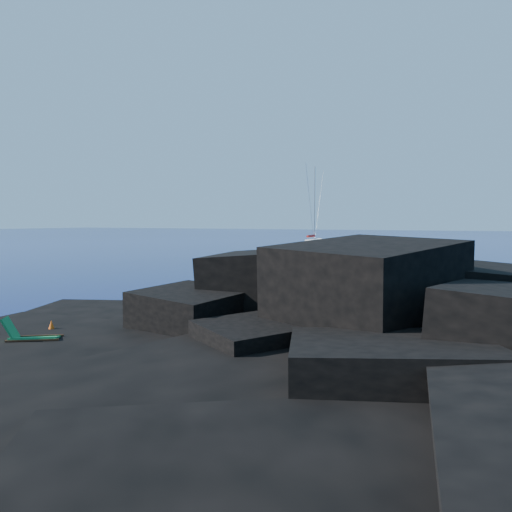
{
  "coord_description": "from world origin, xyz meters",
  "views": [
    {
      "loc": [
        17.17,
        -10.15,
        4.0
      ],
      "look_at": [
        4.27,
        14.83,
        2.0
      ],
      "focal_mm": 35.0,
      "sensor_mm": 36.0,
      "label": 1
    }
  ],
  "objects_px": {
    "sunbather": "(55,340)",
    "marker_cone": "(52,329)",
    "deck_chair": "(35,331)",
    "sailboat": "(313,250)"
  },
  "relations": [
    {
      "from": "sunbather",
      "to": "marker_cone",
      "type": "relative_size",
      "value": 3.22
    },
    {
      "from": "sunbather",
      "to": "marker_cone",
      "type": "height_order",
      "value": "marker_cone"
    },
    {
      "from": "deck_chair",
      "to": "sailboat",
      "type": "bearing_deg",
      "value": 67.46
    },
    {
      "from": "sailboat",
      "to": "sunbather",
      "type": "bearing_deg",
      "value": -82.27
    },
    {
      "from": "deck_chair",
      "to": "marker_cone",
      "type": "relative_size",
      "value": 2.7
    },
    {
      "from": "sailboat",
      "to": "sunbather",
      "type": "height_order",
      "value": "sailboat"
    },
    {
      "from": "sailboat",
      "to": "marker_cone",
      "type": "relative_size",
      "value": 20.99
    },
    {
      "from": "deck_chair",
      "to": "marker_cone",
      "type": "height_order",
      "value": "deck_chair"
    },
    {
      "from": "deck_chair",
      "to": "marker_cone",
      "type": "bearing_deg",
      "value": 85.97
    },
    {
      "from": "deck_chair",
      "to": "marker_cone",
      "type": "distance_m",
      "value": 1.41
    }
  ]
}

